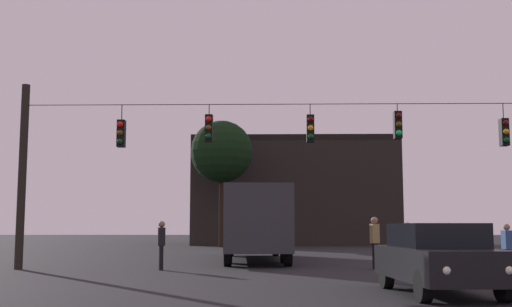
{
  "coord_description": "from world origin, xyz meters",
  "views": [
    {
      "loc": [
        -1.32,
        -6.68,
        1.44
      ],
      "look_at": [
        -1.8,
        17.3,
        4.25
      ],
      "focal_mm": 44.15,
      "sensor_mm": 36.0,
      "label": 1
    }
  ],
  "objects_px": {
    "pedestrian_crossing_center": "(161,242)",
    "pedestrian_crossing_right": "(507,246)",
    "city_bus": "(255,217)",
    "pedestrian_near_bus": "(408,247)",
    "pedestrian_crossing_left": "(375,239)",
    "car_near_right": "(438,257)",
    "tree_left_silhouette": "(222,152)"
  },
  "relations": [
    {
      "from": "city_bus",
      "to": "pedestrian_crossing_left",
      "type": "height_order",
      "value": "city_bus"
    },
    {
      "from": "car_near_right",
      "to": "pedestrian_crossing_center",
      "type": "bearing_deg",
      "value": 134.0
    },
    {
      "from": "car_near_right",
      "to": "pedestrian_crossing_center",
      "type": "distance_m",
      "value": 10.48
    },
    {
      "from": "city_bus",
      "to": "pedestrian_crossing_center",
      "type": "distance_m",
      "value": 7.05
    },
    {
      "from": "pedestrian_crossing_left",
      "to": "pedestrian_near_bus",
      "type": "distance_m",
      "value": 3.87
    },
    {
      "from": "pedestrian_near_bus",
      "to": "city_bus",
      "type": "bearing_deg",
      "value": 115.58
    },
    {
      "from": "pedestrian_near_bus",
      "to": "tree_left_silhouette",
      "type": "bearing_deg",
      "value": 105.25
    },
    {
      "from": "pedestrian_crossing_left",
      "to": "pedestrian_near_bus",
      "type": "xyz_separation_m",
      "value": [
        0.29,
        -3.85,
        -0.14
      ]
    },
    {
      "from": "pedestrian_near_bus",
      "to": "pedestrian_crossing_center",
      "type": "bearing_deg",
      "value": 157.06
    },
    {
      "from": "pedestrian_crossing_right",
      "to": "pedestrian_crossing_left",
      "type": "bearing_deg",
      "value": 149.41
    },
    {
      "from": "car_near_right",
      "to": "tree_left_silhouette",
      "type": "bearing_deg",
      "value": 102.69
    },
    {
      "from": "city_bus",
      "to": "tree_left_silhouette",
      "type": "height_order",
      "value": "tree_left_silhouette"
    },
    {
      "from": "pedestrian_crossing_center",
      "to": "tree_left_silhouette",
      "type": "relative_size",
      "value": 0.18
    },
    {
      "from": "pedestrian_crossing_center",
      "to": "tree_left_silhouette",
      "type": "xyz_separation_m",
      "value": [
        0.23,
        23.76,
        5.91
      ]
    },
    {
      "from": "city_bus",
      "to": "pedestrian_near_bus",
      "type": "height_order",
      "value": "city_bus"
    },
    {
      "from": "pedestrian_near_bus",
      "to": "tree_left_silhouette",
      "type": "distance_m",
      "value": 28.58
    },
    {
      "from": "pedestrian_crossing_center",
      "to": "pedestrian_crossing_right",
      "type": "height_order",
      "value": "pedestrian_crossing_center"
    },
    {
      "from": "city_bus",
      "to": "pedestrian_crossing_right",
      "type": "distance_m",
      "value": 11.23
    },
    {
      "from": "city_bus",
      "to": "pedestrian_crossing_right",
      "type": "xyz_separation_m",
      "value": [
        7.97,
        -7.85,
        -1.0
      ]
    },
    {
      "from": "pedestrian_crossing_center",
      "to": "pedestrian_near_bus",
      "type": "bearing_deg",
      "value": -22.94
    },
    {
      "from": "city_bus",
      "to": "car_near_right",
      "type": "height_order",
      "value": "city_bus"
    },
    {
      "from": "pedestrian_near_bus",
      "to": "pedestrian_crossing_right",
      "type": "bearing_deg",
      "value": 25.77
    },
    {
      "from": "pedestrian_crossing_right",
      "to": "car_near_right",
      "type": "bearing_deg",
      "value": -121.92
    },
    {
      "from": "pedestrian_crossing_center",
      "to": "pedestrian_crossing_right",
      "type": "xyz_separation_m",
      "value": [
        11.0,
        -1.55,
        -0.07
      ]
    },
    {
      "from": "city_bus",
      "to": "pedestrian_crossing_center",
      "type": "xyz_separation_m",
      "value": [
        -3.03,
        -6.29,
        -0.94
      ]
    },
    {
      "from": "car_near_right",
      "to": "pedestrian_crossing_center",
      "type": "height_order",
      "value": "pedestrian_crossing_center"
    },
    {
      "from": "tree_left_silhouette",
      "to": "city_bus",
      "type": "bearing_deg",
      "value": -80.89
    },
    {
      "from": "pedestrian_crossing_right",
      "to": "pedestrian_near_bus",
      "type": "xyz_separation_m",
      "value": [
        -3.43,
        -1.65,
        0.02
      ]
    },
    {
      "from": "pedestrian_crossing_right",
      "to": "tree_left_silhouette",
      "type": "bearing_deg",
      "value": 113.06
    },
    {
      "from": "car_near_right",
      "to": "tree_left_silhouette",
      "type": "relative_size",
      "value": 0.49
    },
    {
      "from": "pedestrian_crossing_center",
      "to": "pedestrian_near_bus",
      "type": "xyz_separation_m",
      "value": [
        7.58,
        -3.21,
        -0.04
      ]
    },
    {
      "from": "city_bus",
      "to": "pedestrian_near_bus",
      "type": "relative_size",
      "value": 7.05
    }
  ]
}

